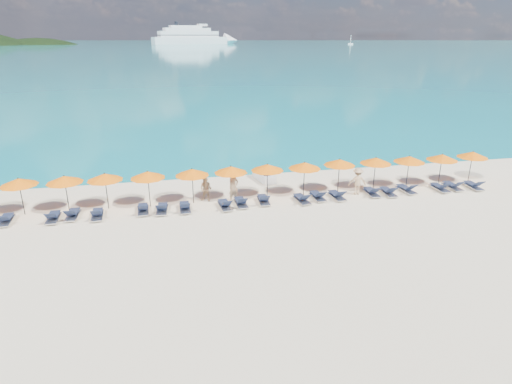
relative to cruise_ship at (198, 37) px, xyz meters
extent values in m
plane|color=beige|center=(-40.07, -553.04, -8.16)|extent=(1400.00, 1400.00, 0.00)
cube|color=#1FA9B2|center=(-40.07, 106.96, -8.15)|extent=(1600.00, 1300.00, 0.01)
ellipsoid|color=black|center=(-190.07, 6.96, -43.16)|extent=(162.00, 126.00, 85.50)
cube|color=white|center=(-9.60, -2.86, -3.89)|extent=(94.81, 43.15, 8.53)
cone|color=white|center=(44.37, 13.22, -3.89)|extent=(23.35, 23.35, 18.77)
cube|color=white|center=(-11.23, -3.35, 3.79)|extent=(76.09, 35.34, 6.83)
cube|color=white|center=(-12.87, -3.83, 8.90)|extent=(59.42, 28.88, 4.27)
cube|color=white|center=(-14.50, -4.32, 12.32)|extent=(40.70, 21.07, 2.99)
cube|color=black|center=(-11.23, -3.35, 2.51)|extent=(77.04, 35.77, 0.77)
cube|color=black|center=(-11.23, -3.35, 5.49)|extent=(75.15, 34.91, 0.77)
cylinder|color=black|center=(-25.78, -7.68, 15.73)|extent=(3.75, 3.75, 4.69)
cube|color=white|center=(184.12, -48.92, -7.39)|extent=(5.79, 1.93, 1.54)
cylinder|color=white|center=(184.12, -48.92, -2.37)|extent=(0.35, 0.35, 9.65)
cube|color=white|center=(181.39, -56.29, -7.37)|extent=(5.91, 1.97, 1.58)
cylinder|color=white|center=(181.39, -56.29, -2.25)|extent=(0.35, 0.35, 9.85)
cube|color=silver|center=(-38.34, -544.57, -7.87)|extent=(1.33, 2.44, 0.53)
cube|color=black|center=(-38.30, -544.76, -7.48)|extent=(0.67, 1.04, 0.34)
cylinder|color=black|center=(-38.46, -544.00, -7.34)|extent=(0.53, 0.17, 0.06)
imported|color=tan|center=(-41.14, -548.27, -7.19)|extent=(0.84, 0.74, 1.94)
imported|color=tan|center=(-42.83, -547.83, -7.34)|extent=(0.92, 0.80, 1.63)
imported|color=tan|center=(-32.97, -548.61, -7.24)|extent=(1.26, 0.76, 1.83)
cylinder|color=black|center=(-53.49, -547.79, -7.06)|extent=(0.05, 0.05, 2.20)
cone|color=orange|center=(-53.49, -547.79, -6.14)|extent=(2.10, 2.10, 0.42)
sphere|color=black|center=(-53.49, -547.79, -5.92)|extent=(0.08, 0.08, 0.08)
cylinder|color=black|center=(-51.02, -547.83, -7.06)|extent=(0.05, 0.05, 2.20)
cone|color=orange|center=(-51.02, -547.83, -6.14)|extent=(2.10, 2.10, 0.42)
sphere|color=black|center=(-51.02, -547.83, -5.92)|extent=(0.08, 0.08, 0.08)
cylinder|color=black|center=(-48.78, -547.83, -7.06)|extent=(0.05, 0.05, 2.20)
cone|color=orange|center=(-48.78, -547.83, -6.14)|extent=(2.10, 2.10, 0.42)
sphere|color=black|center=(-48.78, -547.83, -5.92)|extent=(0.08, 0.08, 0.08)
cylinder|color=black|center=(-46.30, -547.93, -7.06)|extent=(0.05, 0.05, 2.20)
cone|color=orange|center=(-46.30, -547.93, -6.14)|extent=(2.10, 2.10, 0.42)
sphere|color=black|center=(-46.30, -547.93, -5.92)|extent=(0.08, 0.08, 0.08)
cylinder|color=black|center=(-43.65, -547.96, -7.06)|extent=(0.05, 0.05, 2.20)
cone|color=orange|center=(-43.65, -547.96, -6.14)|extent=(2.10, 2.10, 0.42)
sphere|color=black|center=(-43.65, -547.96, -5.92)|extent=(0.08, 0.08, 0.08)
cylinder|color=black|center=(-41.24, -547.90, -7.06)|extent=(0.05, 0.05, 2.20)
cone|color=orange|center=(-41.24, -547.90, -6.14)|extent=(2.10, 2.10, 0.42)
sphere|color=black|center=(-41.24, -547.90, -5.92)|extent=(0.08, 0.08, 0.08)
cylinder|color=black|center=(-38.89, -547.91, -7.06)|extent=(0.05, 0.05, 2.20)
cone|color=orange|center=(-38.89, -547.91, -6.14)|extent=(2.10, 2.10, 0.42)
sphere|color=black|center=(-38.89, -547.91, -5.92)|extent=(0.08, 0.08, 0.08)
cylinder|color=black|center=(-36.44, -547.99, -7.06)|extent=(0.05, 0.05, 2.20)
cone|color=orange|center=(-36.44, -547.99, -6.14)|extent=(2.10, 2.10, 0.42)
sphere|color=black|center=(-36.44, -547.99, -5.92)|extent=(0.08, 0.08, 0.08)
cylinder|color=black|center=(-33.94, -547.76, -7.06)|extent=(0.05, 0.05, 2.20)
cone|color=orange|center=(-33.94, -547.76, -6.14)|extent=(2.10, 2.10, 0.42)
sphere|color=black|center=(-33.94, -547.76, -5.92)|extent=(0.08, 0.08, 0.08)
cylinder|color=black|center=(-31.41, -547.87, -7.06)|extent=(0.05, 0.05, 2.20)
cone|color=orange|center=(-31.41, -547.87, -6.14)|extent=(2.10, 2.10, 0.42)
sphere|color=black|center=(-31.41, -547.87, -5.92)|extent=(0.08, 0.08, 0.08)
cylinder|color=black|center=(-29.01, -548.00, -7.06)|extent=(0.05, 0.05, 2.20)
cone|color=orange|center=(-29.01, -548.00, -6.14)|extent=(2.10, 2.10, 0.42)
sphere|color=black|center=(-29.01, -548.00, -5.92)|extent=(0.08, 0.08, 0.08)
cylinder|color=black|center=(-26.54, -548.02, -7.06)|extent=(0.05, 0.05, 2.20)
cone|color=orange|center=(-26.54, -548.02, -6.14)|extent=(2.10, 2.10, 0.42)
sphere|color=black|center=(-26.54, -548.02, -5.92)|extent=(0.08, 0.08, 0.08)
cylinder|color=black|center=(-24.01, -547.84, -7.06)|extent=(0.05, 0.05, 2.20)
cone|color=orange|center=(-24.01, -547.84, -6.14)|extent=(2.10, 2.10, 0.42)
sphere|color=black|center=(-24.01, -547.84, -5.92)|extent=(0.08, 0.08, 0.08)
cube|color=silver|center=(-54.14, -548.95, -8.02)|extent=(0.73, 1.74, 0.06)
cube|color=#1B2540|center=(-54.16, -548.70, -7.86)|extent=(0.62, 1.13, 0.04)
cube|color=#1B2540|center=(-54.11, -549.50, -7.61)|extent=(0.58, 0.57, 0.43)
cube|color=silver|center=(-51.63, -549.11, -8.02)|extent=(0.67, 1.72, 0.06)
cube|color=#1B2540|center=(-51.64, -548.86, -7.86)|extent=(0.58, 1.12, 0.04)
cube|color=#1B2540|center=(-51.61, -549.66, -7.61)|extent=(0.57, 0.55, 0.43)
cube|color=silver|center=(-50.63, -548.92, -8.02)|extent=(0.68, 1.72, 0.06)
cube|color=#1B2540|center=(-50.62, -548.67, -7.86)|extent=(0.59, 1.12, 0.04)
cube|color=#1B2540|center=(-50.65, -549.47, -7.61)|extent=(0.57, 0.55, 0.43)
cube|color=silver|center=(-49.24, -549.21, -8.02)|extent=(0.73, 1.74, 0.06)
cube|color=#1B2540|center=(-49.25, -548.96, -7.86)|extent=(0.62, 1.13, 0.04)
cube|color=#1B2540|center=(-49.20, -549.75, -7.61)|extent=(0.59, 0.57, 0.43)
cube|color=silver|center=(-46.69, -548.95, -8.02)|extent=(0.68, 1.72, 0.06)
cube|color=#1B2540|center=(-46.70, -548.70, -7.86)|extent=(0.59, 1.12, 0.04)
cube|color=#1B2540|center=(-46.67, -549.50, -7.61)|extent=(0.57, 0.56, 0.43)
cube|color=silver|center=(-45.59, -549.10, -8.02)|extent=(0.76, 1.75, 0.06)
cube|color=#1B2540|center=(-45.57, -548.86, -7.86)|extent=(0.64, 1.14, 0.04)
cube|color=#1B2540|center=(-45.63, -549.65, -7.61)|extent=(0.59, 0.58, 0.43)
cube|color=silver|center=(-44.24, -549.15, -8.02)|extent=(0.63, 1.71, 0.06)
cube|color=#1B2540|center=(-44.24, -548.90, -7.86)|extent=(0.56, 1.10, 0.04)
cube|color=#1B2540|center=(-44.23, -549.70, -7.61)|extent=(0.55, 0.54, 0.43)
cube|color=silver|center=(-41.84, -549.26, -8.02)|extent=(0.78, 1.75, 0.06)
cube|color=#1B2540|center=(-41.86, -549.01, -7.86)|extent=(0.65, 1.15, 0.04)
cube|color=#1B2540|center=(-41.79, -549.81, -7.61)|extent=(0.60, 0.59, 0.43)
cube|color=silver|center=(-40.82, -549.05, -8.02)|extent=(0.68, 1.72, 0.06)
cube|color=#1B2540|center=(-40.83, -548.80, -7.86)|extent=(0.59, 1.12, 0.04)
cube|color=#1B2540|center=(-40.81, -549.60, -7.61)|extent=(0.57, 0.56, 0.43)
cube|color=silver|center=(-39.35, -548.90, -8.02)|extent=(0.71, 1.73, 0.06)
cube|color=#1B2540|center=(-39.34, -548.65, -7.86)|extent=(0.61, 1.13, 0.04)
cube|color=#1B2540|center=(-39.38, -549.45, -7.61)|extent=(0.58, 0.57, 0.43)
cube|color=silver|center=(-36.95, -549.24, -8.02)|extent=(0.78, 1.75, 0.06)
cube|color=#1B2540|center=(-36.98, -548.99, -7.86)|extent=(0.65, 1.15, 0.04)
cube|color=#1B2540|center=(-36.90, -549.79, -7.61)|extent=(0.60, 0.59, 0.43)
cube|color=silver|center=(-35.81, -548.97, -8.02)|extent=(0.69, 1.73, 0.06)
cube|color=#1B2540|center=(-35.82, -548.72, -7.86)|extent=(0.60, 1.12, 0.04)
cube|color=#1B2540|center=(-35.79, -549.51, -7.61)|extent=(0.57, 0.56, 0.43)
cube|color=silver|center=(-34.56, -549.11, -8.02)|extent=(0.73, 1.74, 0.06)
cube|color=#1B2540|center=(-34.57, -548.86, -7.86)|extent=(0.62, 1.13, 0.04)
cube|color=#1B2540|center=(-34.52, -549.66, -7.61)|extent=(0.58, 0.57, 0.43)
cube|color=silver|center=(-32.08, -548.96, -8.02)|extent=(0.70, 1.73, 0.06)
cube|color=#1B2540|center=(-32.07, -548.71, -7.86)|extent=(0.60, 1.12, 0.04)
cube|color=#1B2540|center=(-32.10, -549.51, -7.61)|extent=(0.57, 0.56, 0.43)
cube|color=silver|center=(-30.99, -549.13, -8.02)|extent=(0.69, 1.72, 0.06)
cube|color=#1B2540|center=(-30.98, -548.88, -7.86)|extent=(0.59, 1.12, 0.04)
cube|color=#1B2540|center=(-31.01, -549.68, -7.61)|extent=(0.57, 0.56, 0.43)
cube|color=silver|center=(-29.53, -548.91, -8.02)|extent=(0.77, 1.75, 0.06)
cube|color=#1B2540|center=(-29.55, -548.66, -7.86)|extent=(0.65, 1.14, 0.04)
cube|color=#1B2540|center=(-29.48, -549.46, -7.61)|extent=(0.60, 0.58, 0.43)
cube|color=silver|center=(-27.13, -549.07, -8.02)|extent=(0.66, 1.71, 0.06)
cube|color=#1B2540|center=(-27.14, -548.82, -7.86)|extent=(0.57, 1.11, 0.04)
cube|color=#1B2540|center=(-27.12, -549.62, -7.61)|extent=(0.56, 0.55, 0.43)
cube|color=silver|center=(-26.10, -548.99, -8.02)|extent=(0.63, 1.70, 0.06)
cube|color=#1B2540|center=(-26.10, -548.74, -7.86)|extent=(0.56, 1.10, 0.04)
cube|color=#1B2540|center=(-26.09, -549.54, -7.61)|extent=(0.55, 0.54, 0.43)
cube|color=silver|center=(-24.64, -549.20, -8.02)|extent=(0.74, 1.74, 0.06)
cube|color=#1B2540|center=(-24.63, -548.95, -7.86)|extent=(0.62, 1.14, 0.04)
cube|color=#1B2540|center=(-24.68, -549.75, -7.61)|extent=(0.59, 0.57, 0.43)
camera|label=1|loc=(-44.92, -573.23, 1.71)|focal=30.00mm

